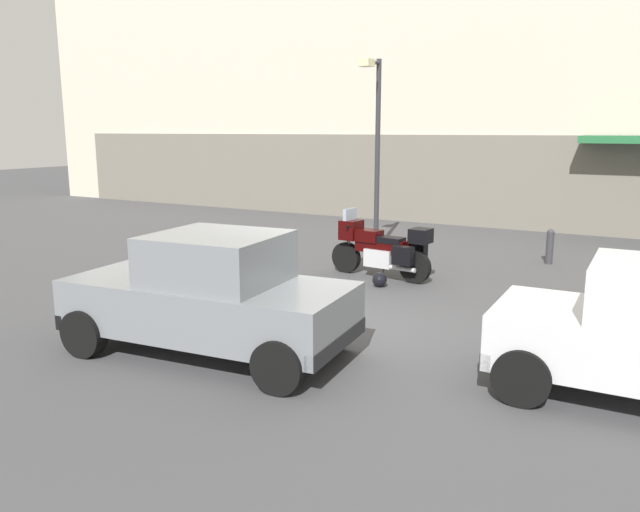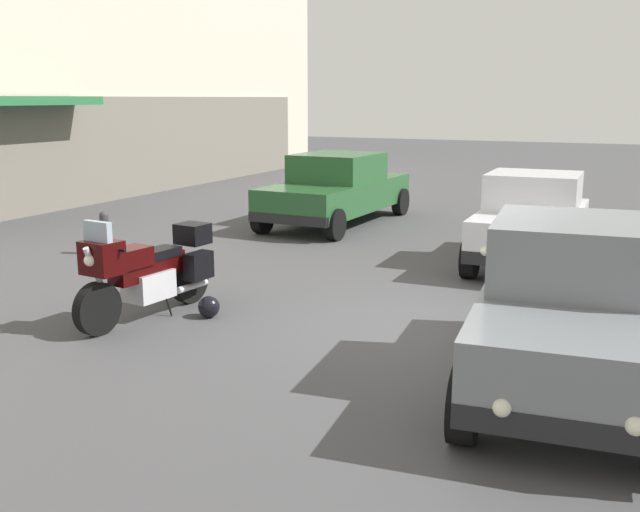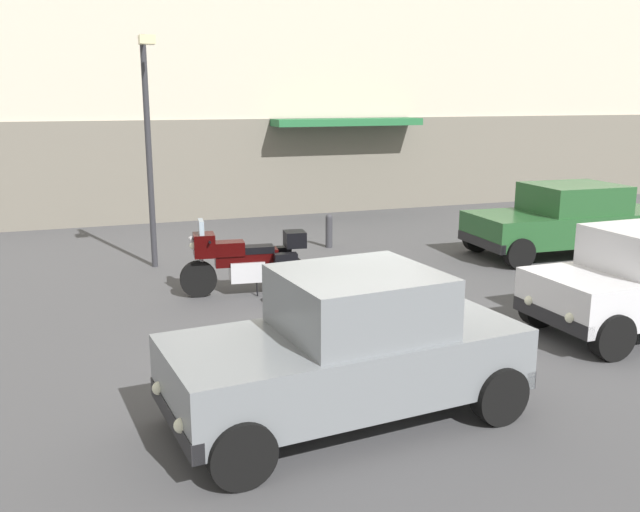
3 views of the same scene
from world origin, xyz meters
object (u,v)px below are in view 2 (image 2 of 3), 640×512
(car_sedan_far, at_px, (337,189))
(car_compact_side, at_px, (532,221))
(car_hatchback_near, at_px, (572,307))
(bollard_curbside, at_px, (105,231))
(motorcycle, at_px, (148,270))
(helmet, at_px, (209,307))

(car_sedan_far, distance_m, car_compact_side, 5.23)
(car_compact_side, bearing_deg, car_hatchback_near, 11.55)
(car_hatchback_near, xyz_separation_m, car_sedan_far, (7.65, 5.79, -0.03))
(car_sedan_far, height_order, bollard_curbside, car_sedan_far)
(car_hatchback_near, height_order, car_sedan_far, car_hatchback_near)
(motorcycle, distance_m, helmet, 0.90)
(car_sedan_far, distance_m, bollard_curbside, 5.38)
(car_compact_side, bearing_deg, bollard_curbside, -73.29)
(motorcycle, distance_m, car_compact_side, 6.40)
(motorcycle, relative_size, helmet, 8.08)
(car_hatchback_near, bearing_deg, motorcycle, -97.29)
(car_compact_side, xyz_separation_m, bollard_curbside, (-2.29, 7.08, -0.35))
(motorcycle, bearing_deg, helmet, 118.44)
(helmet, bearing_deg, bollard_curbside, 57.45)
(car_hatchback_near, height_order, car_compact_side, car_hatchback_near)
(motorcycle, distance_m, car_sedan_far, 7.51)
(motorcycle, bearing_deg, car_sedan_far, -168.55)
(helmet, height_order, car_hatchback_near, car_hatchback_near)
(helmet, xyz_separation_m, car_compact_side, (4.73, -3.26, 0.63))
(motorcycle, xyz_separation_m, car_compact_side, (5.01, -3.97, 0.15))
(car_compact_side, relative_size, bollard_curbside, 4.44)
(motorcycle, distance_m, car_hatchback_near, 5.15)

